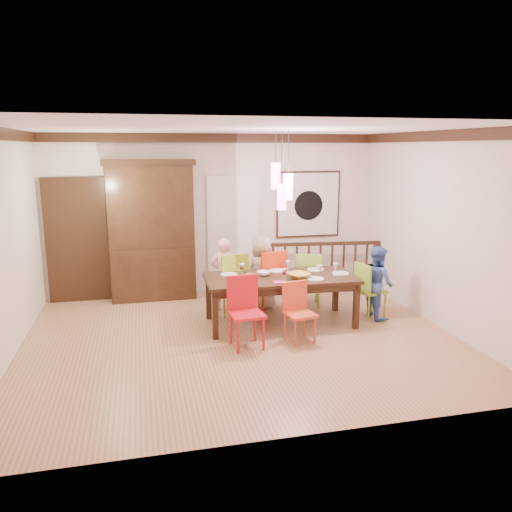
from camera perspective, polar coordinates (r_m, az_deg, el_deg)
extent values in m
plane|color=#986F49|center=(7.16, -1.63, -9.48)|extent=(6.00, 6.00, 0.00)
plane|color=white|center=(6.65, -1.78, 14.41)|extent=(6.00, 6.00, 0.00)
plane|color=beige|center=(9.19, -4.83, 4.72)|extent=(6.00, 0.00, 6.00)
plane|color=beige|center=(6.83, -27.18, 0.78)|extent=(0.00, 5.00, 5.00)
plane|color=beige|center=(7.91, 20.14, 2.78)|extent=(0.00, 5.00, 5.00)
cube|color=black|center=(9.17, -19.74, 1.49)|extent=(1.04, 0.07, 2.24)
cube|color=silver|center=(9.27, -2.61, 2.31)|extent=(0.97, 0.05, 2.22)
cube|color=black|center=(9.57, 5.96, 5.90)|extent=(1.25, 0.04, 1.25)
cube|color=silver|center=(9.55, 6.01, 5.88)|extent=(1.18, 0.02, 1.18)
cylinder|color=black|center=(9.53, 6.04, 5.75)|extent=(0.56, 0.01, 0.56)
cube|color=#EE47B3|center=(7.34, 2.24, 9.13)|extent=(0.11, 0.11, 0.38)
cylinder|color=black|center=(7.33, 2.27, 12.41)|extent=(0.01, 0.01, 0.46)
cube|color=#EE47B3|center=(7.29, 3.66, 7.91)|extent=(0.11, 0.11, 0.38)
cylinder|color=black|center=(7.27, 3.72, 11.80)|extent=(0.01, 0.01, 0.61)
cube|color=#EE47B3|center=(7.33, 2.93, 6.77)|extent=(0.11, 0.11, 0.38)
cylinder|color=black|center=(7.30, 2.98, 11.22)|extent=(0.01, 0.01, 0.76)
cube|color=black|center=(7.55, 2.83, -2.53)|extent=(2.30, 1.10, 0.05)
cube|color=black|center=(7.86, -5.51, -4.82)|extent=(0.08, 0.08, 0.70)
cube|color=black|center=(8.38, 8.93, -3.82)|extent=(0.08, 0.08, 0.70)
cube|color=black|center=(7.04, -4.54, -6.86)|extent=(0.08, 0.08, 0.70)
cube|color=black|center=(7.62, 11.38, -5.56)|extent=(0.08, 0.08, 0.70)
cube|color=black|center=(7.99, 1.93, -2.24)|extent=(2.07, 0.10, 0.10)
cube|color=black|center=(7.15, 3.83, -4.01)|extent=(2.07, 0.10, 0.10)
cube|color=#8CAF25|center=(8.12, -2.98, -3.17)|extent=(0.55, 0.55, 0.04)
cube|color=#8CAF25|center=(8.05, -3.00, -1.30)|extent=(0.46, 0.15, 0.50)
cylinder|color=#8CAF25|center=(7.99, -4.04, -5.33)|extent=(0.04, 0.04, 0.48)
cylinder|color=#8CAF25|center=(8.05, -1.42, -5.16)|extent=(0.04, 0.04, 0.48)
cylinder|color=#8CAF25|center=(8.34, -4.45, -4.58)|extent=(0.04, 0.04, 0.48)
cylinder|color=#8CAF25|center=(8.40, -1.94, -4.42)|extent=(0.04, 0.04, 0.48)
cube|color=red|center=(8.28, 1.44, -2.82)|extent=(0.54, 0.54, 0.04)
cube|color=red|center=(8.22, 1.45, -0.96)|extent=(0.46, 0.13, 0.51)
cylinder|color=red|center=(8.14, 0.48, -4.95)|extent=(0.04, 0.04, 0.48)
cylinder|color=red|center=(8.23, 3.03, -4.77)|extent=(0.04, 0.04, 0.48)
cylinder|color=red|center=(8.48, -0.12, -4.22)|extent=(0.04, 0.04, 0.48)
cylinder|color=red|center=(8.57, 2.33, -4.06)|extent=(0.04, 0.04, 0.48)
cube|color=#81B233|center=(8.53, 5.89, -2.71)|extent=(0.52, 0.52, 0.04)
cube|color=#81B233|center=(8.47, 5.92, -1.06)|extent=(0.42, 0.15, 0.46)
cylinder|color=#81B233|center=(8.39, 5.12, -4.61)|extent=(0.04, 0.04, 0.44)
cylinder|color=#81B233|center=(8.50, 7.33, -4.44)|extent=(0.04, 0.04, 0.44)
cylinder|color=#81B233|center=(8.70, 4.41, -3.98)|extent=(0.04, 0.04, 0.44)
cylinder|color=#81B233|center=(8.81, 6.55, -3.82)|extent=(0.04, 0.04, 0.44)
cube|color=red|center=(6.72, -1.07, -6.70)|extent=(0.48, 0.48, 0.04)
cube|color=red|center=(6.64, -1.08, -4.58)|extent=(0.44, 0.08, 0.48)
cylinder|color=red|center=(6.61, -2.25, -9.26)|extent=(0.04, 0.04, 0.46)
cylinder|color=red|center=(6.68, 0.77, -9.01)|extent=(0.04, 0.04, 0.46)
cylinder|color=red|center=(6.93, -2.81, -8.21)|extent=(0.04, 0.04, 0.46)
cylinder|color=red|center=(7.00, 0.06, -7.99)|extent=(0.04, 0.04, 0.46)
cube|color=#D04826|center=(6.95, 5.05, -6.65)|extent=(0.44, 0.44, 0.04)
cube|color=#D04826|center=(6.88, 5.09, -4.89)|extent=(0.38, 0.10, 0.41)
cylinder|color=#D04826|center=(6.84, 4.19, -8.79)|extent=(0.03, 0.03, 0.39)
cylinder|color=#D04826|center=(6.93, 6.63, -8.55)|extent=(0.03, 0.03, 0.39)
cylinder|color=#D04826|center=(7.11, 3.46, -7.94)|extent=(0.03, 0.03, 0.39)
cylinder|color=#D04826|center=(7.20, 5.80, -7.72)|extent=(0.03, 0.03, 0.39)
cube|color=#74A82A|center=(8.14, 13.00, -3.91)|extent=(0.48, 0.48, 0.04)
cube|color=#74A82A|center=(8.08, 13.08, -2.29)|extent=(0.12, 0.40, 0.44)
cylinder|color=#74A82A|center=(8.00, 12.39, -5.81)|extent=(0.03, 0.03, 0.42)
cylinder|color=#74A82A|center=(8.14, 14.45, -5.60)|extent=(0.03, 0.03, 0.42)
cylinder|color=#74A82A|center=(8.27, 11.43, -5.15)|extent=(0.03, 0.03, 0.42)
cylinder|color=#74A82A|center=(8.41, 13.44, -4.96)|extent=(0.03, 0.03, 0.42)
cube|color=black|center=(9.06, -11.60, -1.93)|extent=(1.45, 0.44, 0.93)
cube|color=black|center=(8.87, -11.94, 5.60)|extent=(1.45, 0.40, 1.45)
cube|color=black|center=(9.06, -11.97, 5.74)|extent=(1.25, 0.02, 1.25)
cube|color=black|center=(8.82, -12.16, 10.43)|extent=(1.56, 0.44, 0.10)
cube|color=black|center=(9.00, 0.86, -1.83)|extent=(0.13, 0.13, 0.92)
cube|color=black|center=(9.74, 13.32, -1.07)|extent=(0.13, 0.13, 0.92)
cube|color=black|center=(9.21, 7.42, 1.40)|extent=(2.28, 0.33, 0.06)
cube|color=black|center=(9.42, 7.27, -3.86)|extent=(2.16, 0.30, 0.05)
imported|color=#FFC2C3|center=(8.23, -3.71, -2.12)|extent=(0.48, 0.36, 1.22)
imported|color=#C8B097|center=(8.29, 0.66, -1.92)|extent=(0.66, 0.49, 1.24)
imported|color=#3F62B0|center=(8.10, 13.70, -2.92)|extent=(0.50, 0.61, 1.16)
imported|color=gold|center=(7.45, 4.95, -2.25)|extent=(0.41, 0.41, 0.08)
imported|color=white|center=(7.58, 0.89, -2.00)|extent=(0.22, 0.22, 0.07)
imported|color=silver|center=(7.33, -0.73, -2.40)|extent=(0.13, 0.13, 0.09)
imported|color=silver|center=(7.92, 7.20, -1.36)|extent=(0.13, 0.13, 0.10)
cylinder|color=white|center=(7.64, -3.10, -2.11)|extent=(0.26, 0.26, 0.01)
cylinder|color=white|center=(7.86, 2.45, -1.68)|extent=(0.26, 0.26, 0.01)
cylinder|color=white|center=(7.99, 6.81, -1.54)|extent=(0.26, 0.26, 0.01)
cylinder|color=white|center=(7.16, -1.50, -3.07)|extent=(0.26, 0.26, 0.01)
cylinder|color=white|center=(7.42, 6.77, -2.60)|extent=(0.26, 0.26, 0.01)
cylinder|color=white|center=(7.80, 9.68, -1.96)|extent=(0.26, 0.26, 0.01)
cube|color=#D83359|center=(7.19, 2.78, -3.02)|extent=(0.18, 0.14, 0.01)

